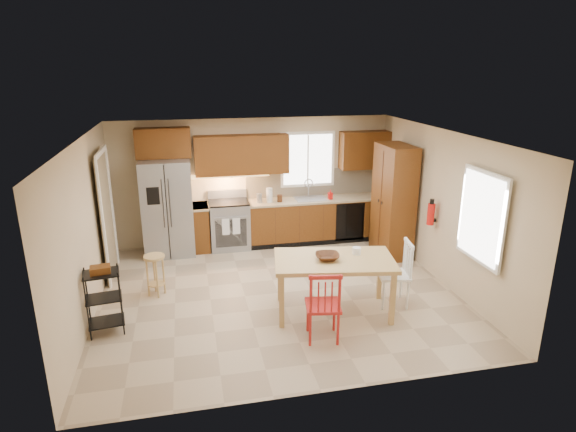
{
  "coord_description": "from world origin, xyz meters",
  "views": [
    {
      "loc": [
        -1.32,
        -6.82,
        3.49
      ],
      "look_at": [
        0.24,
        0.4,
        1.15
      ],
      "focal_mm": 30.0,
      "sensor_mm": 36.0,
      "label": 1
    }
  ],
  "objects_px": {
    "fire_extinguisher": "(431,214)",
    "chair_red": "(323,304)",
    "soap_bottle": "(330,194)",
    "table_jar": "(357,252)",
    "dining_table": "(334,286)",
    "pantry": "(393,201)",
    "utility_cart": "(104,301)",
    "table_bowl": "(327,260)",
    "chair_white": "(394,274)",
    "refrigerator": "(168,208)",
    "bar_stool": "(156,275)",
    "range_stove": "(229,225)"
  },
  "relations": [
    {
      "from": "fire_extinguisher",
      "to": "dining_table",
      "type": "relative_size",
      "value": 0.21
    },
    {
      "from": "bar_stool",
      "to": "utility_cart",
      "type": "height_order",
      "value": "utility_cart"
    },
    {
      "from": "pantry",
      "to": "table_bowl",
      "type": "distance_m",
      "value": 2.72
    },
    {
      "from": "table_bowl",
      "to": "table_jar",
      "type": "distance_m",
      "value": 0.49
    },
    {
      "from": "chair_red",
      "to": "utility_cart",
      "type": "distance_m",
      "value": 2.92
    },
    {
      "from": "refrigerator",
      "to": "table_jar",
      "type": "xyz_separation_m",
      "value": [
        2.74,
        -2.78,
        -0.04
      ]
    },
    {
      "from": "utility_cart",
      "to": "range_stove",
      "type": "bearing_deg",
      "value": 47.45
    },
    {
      "from": "range_stove",
      "to": "fire_extinguisher",
      "type": "height_order",
      "value": "fire_extinguisher"
    },
    {
      "from": "bar_stool",
      "to": "fire_extinguisher",
      "type": "bearing_deg",
      "value": 21.51
    },
    {
      "from": "chair_red",
      "to": "pantry",
      "type": "bearing_deg",
      "value": 60.69
    },
    {
      "from": "chair_red",
      "to": "utility_cart",
      "type": "relative_size",
      "value": 1.09
    },
    {
      "from": "dining_table",
      "to": "bar_stool",
      "type": "height_order",
      "value": "dining_table"
    },
    {
      "from": "refrigerator",
      "to": "fire_extinguisher",
      "type": "height_order",
      "value": "refrigerator"
    },
    {
      "from": "soap_bottle",
      "to": "fire_extinguisher",
      "type": "xyz_separation_m",
      "value": [
        1.15,
        -1.95,
        0.1
      ]
    },
    {
      "from": "soap_bottle",
      "to": "fire_extinguisher",
      "type": "bearing_deg",
      "value": -59.47
    },
    {
      "from": "range_stove",
      "to": "pantry",
      "type": "bearing_deg",
      "value": -18.29
    },
    {
      "from": "pantry",
      "to": "utility_cart",
      "type": "relative_size",
      "value": 2.3
    },
    {
      "from": "refrigerator",
      "to": "table_jar",
      "type": "height_order",
      "value": "refrigerator"
    },
    {
      "from": "dining_table",
      "to": "range_stove",
      "type": "bearing_deg",
      "value": 122.11
    },
    {
      "from": "range_stove",
      "to": "fire_extinguisher",
      "type": "xyz_separation_m",
      "value": [
        3.18,
        -2.04,
        0.64
      ]
    },
    {
      "from": "utility_cart",
      "to": "chair_white",
      "type": "bearing_deg",
      "value": -8.92
    },
    {
      "from": "bar_stool",
      "to": "range_stove",
      "type": "bearing_deg",
      "value": 77.96
    },
    {
      "from": "table_bowl",
      "to": "range_stove",
      "type": "bearing_deg",
      "value": 110.71
    },
    {
      "from": "refrigerator",
      "to": "chair_red",
      "type": "xyz_separation_m",
      "value": [
        2.02,
        -3.54,
        -0.41
      ]
    },
    {
      "from": "chair_white",
      "to": "pantry",
      "type": "bearing_deg",
      "value": -13.34
    },
    {
      "from": "refrigerator",
      "to": "soap_bottle",
      "type": "xyz_separation_m",
      "value": [
        3.18,
        -0.02,
        0.09
      ]
    },
    {
      "from": "pantry",
      "to": "table_jar",
      "type": "xyz_separation_m",
      "value": [
        -1.39,
        -1.86,
        -0.18
      ]
    },
    {
      "from": "pantry",
      "to": "table_bowl",
      "type": "xyz_separation_m",
      "value": [
        -1.87,
        -1.96,
        -0.21
      ]
    },
    {
      "from": "fire_extinguisher",
      "to": "table_jar",
      "type": "height_order",
      "value": "fire_extinguisher"
    },
    {
      "from": "soap_bottle",
      "to": "dining_table",
      "type": "xyz_separation_m",
      "value": [
        -0.81,
        -2.86,
        -0.58
      ]
    },
    {
      "from": "bar_stool",
      "to": "utility_cart",
      "type": "xyz_separation_m",
      "value": [
        -0.61,
        -1.0,
        0.12
      ]
    },
    {
      "from": "dining_table",
      "to": "table_jar",
      "type": "bearing_deg",
      "value": 25.57
    },
    {
      "from": "refrigerator",
      "to": "bar_stool",
      "type": "xyz_separation_m",
      "value": [
        -0.19,
        -1.77,
        -0.58
      ]
    },
    {
      "from": "chair_red",
      "to": "table_bowl",
      "type": "distance_m",
      "value": 0.77
    },
    {
      "from": "refrigerator",
      "to": "table_bowl",
      "type": "bearing_deg",
      "value": -51.89
    },
    {
      "from": "pantry",
      "to": "range_stove",
      "type": "bearing_deg",
      "value": 161.71
    },
    {
      "from": "soap_bottle",
      "to": "table_jar",
      "type": "height_order",
      "value": "soap_bottle"
    },
    {
      "from": "fire_extinguisher",
      "to": "chair_white",
      "type": "height_order",
      "value": "fire_extinguisher"
    },
    {
      "from": "fire_extinguisher",
      "to": "chair_red",
      "type": "height_order",
      "value": "fire_extinguisher"
    },
    {
      "from": "table_bowl",
      "to": "utility_cart",
      "type": "height_order",
      "value": "utility_cart"
    },
    {
      "from": "range_stove",
      "to": "chair_white",
      "type": "distance_m",
      "value": 3.62
    },
    {
      "from": "dining_table",
      "to": "utility_cart",
      "type": "bearing_deg",
      "value": -172.51
    },
    {
      "from": "range_stove",
      "to": "table_jar",
      "type": "distance_m",
      "value": 3.28
    },
    {
      "from": "pantry",
      "to": "table_bowl",
      "type": "height_order",
      "value": "pantry"
    },
    {
      "from": "table_jar",
      "to": "bar_stool",
      "type": "height_order",
      "value": "table_jar"
    },
    {
      "from": "bar_stool",
      "to": "utility_cart",
      "type": "bearing_deg",
      "value": -97.57
    },
    {
      "from": "chair_red",
      "to": "chair_white",
      "type": "bearing_deg",
      "value": 37.92
    },
    {
      "from": "table_bowl",
      "to": "table_jar",
      "type": "xyz_separation_m",
      "value": [
        0.48,
        0.11,
        0.03
      ]
    },
    {
      "from": "table_jar",
      "to": "fire_extinguisher",
      "type": "bearing_deg",
      "value": 26.89
    },
    {
      "from": "utility_cart",
      "to": "pantry",
      "type": "bearing_deg",
      "value": 12.53
    }
  ]
}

